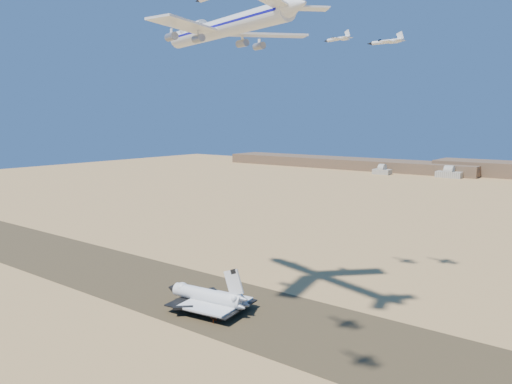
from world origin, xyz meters
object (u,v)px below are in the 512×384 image
Objects in this scene: crew_a at (211,317)px; crew_b at (216,318)px; shuttle at (207,297)px; carrier_747 at (220,28)px; chase_jet_e at (338,39)px; crew_c at (213,321)px; chase_jet_f at (386,42)px.

crew_b reaches higher than crew_a.
carrier_747 is (2.98, 5.62, 97.61)m from shuttle.
chase_jet_e is at bearing 83.06° from carrier_747.
chase_jet_e is (23.44, 53.48, 98.03)m from shuttle.
crew_c is 0.12× the size of chase_jet_e.
crew_a is at bearing -88.80° from chase_jet_e.
shuttle is at bearing 5.65° from crew_c.
shuttle is 19.75× the size of crew_b.
crew_a is 2.29m from crew_b.
carrier_747 is 52.06m from chase_jet_e.
chase_jet_e is (20.46, 47.86, 0.42)m from carrier_747.
crew_c is at bearing -45.01° from carrier_747.
shuttle is at bearing -97.56° from chase_jet_e.
chase_jet_e reaches higher than crew_b.
shuttle is 12.20m from crew_b.
carrier_747 is 49.06× the size of crew_a.
carrier_747 reaches higher than crew_c.
crew_a is (4.63, -11.60, -101.49)m from carrier_747.
chase_jet_f is at bearing -67.03° from crew_c.
shuttle is 114.10m from chase_jet_e.
crew_b is at bearing -105.80° from chase_jet_f.
carrier_747 reaches higher than shuttle.
crew_a is 127.39m from chase_jet_f.
crew_c is (0.82, -2.46, -0.07)m from crew_b.
crew_c is at bearing -45.80° from shuttle.
shuttle is 14.21m from crew_c.
chase_jet_f reaches higher than crew_b.
carrier_747 is 102.75m from crew_c.
crew_b reaches higher than crew_c.
crew_b is (2.29, -0.05, 0.08)m from crew_a.
crew_b is 1.08× the size of crew_c.
chase_jet_f is (36.12, 59.63, -0.68)m from carrier_747.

